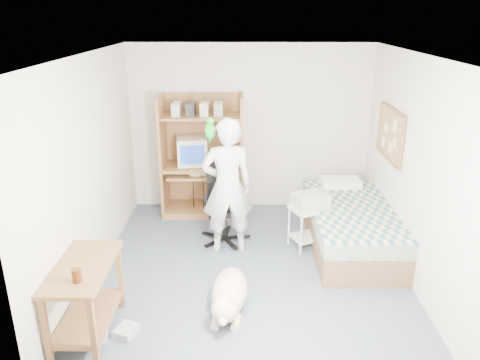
{
  "coord_description": "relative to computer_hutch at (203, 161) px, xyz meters",
  "views": [
    {
      "loc": [
        -0.08,
        -4.9,
        2.93
      ],
      "look_at": [
        -0.13,
        0.26,
        1.05
      ],
      "focal_mm": 35.0,
      "sensor_mm": 36.0,
      "label": 1
    }
  ],
  "objects": [
    {
      "name": "computer_hutch",
      "position": [
        0.0,
        0.0,
        0.0
      ],
      "size": [
        1.2,
        0.63,
        1.8
      ],
      "color": "brown",
      "rests_on": "floor"
    },
    {
      "name": "office_chair",
      "position": [
        0.35,
        -0.93,
        -0.45
      ],
      "size": [
        0.59,
        0.59,
        1.05
      ],
      "rotation": [
        0.0,
        0.0,
        0.16
      ],
      "color": "black",
      "rests_on": "floor"
    },
    {
      "name": "printer_cart",
      "position": [
        1.46,
        -1.13,
        -0.45
      ],
      "size": [
        0.58,
        0.53,
        0.56
      ],
      "rotation": [
        0.0,
        0.0,
        0.42
      ],
      "color": "silver",
      "rests_on": "floor"
    },
    {
      "name": "wall_back",
      "position": [
        0.7,
        0.26,
        0.43
      ],
      "size": [
        3.6,
        0.02,
        2.5
      ],
      "primitive_type": "cube",
      "color": "silver",
      "rests_on": "floor"
    },
    {
      "name": "pencil_cup",
      "position": [
        0.33,
        -0.09,
        -0.0
      ],
      "size": [
        0.08,
        0.08,
        0.12
      ],
      "primitive_type": "cylinder",
      "color": "yellow",
      "rests_on": "computer_hutch"
    },
    {
      "name": "ceiling",
      "position": [
        0.7,
        -1.74,
        1.68
      ],
      "size": [
        3.6,
        4.0,
        0.02
      ],
      "primitive_type": "cube",
      "color": "white",
      "rests_on": "wall_back"
    },
    {
      "name": "wall_left",
      "position": [
        -1.1,
        -1.74,
        0.43
      ],
      "size": [
        0.02,
        4.0,
        2.5
      ],
      "primitive_type": "cube",
      "color": "silver",
      "rests_on": "floor"
    },
    {
      "name": "crt_monitor",
      "position": [
        -0.16,
        0.01,
        0.15
      ],
      "size": [
        0.49,
        0.51,
        0.41
      ],
      "rotation": [
        0.0,
        0.0,
        0.14
      ],
      "color": "beige",
      "rests_on": "computer_hutch"
    },
    {
      "name": "side_desk",
      "position": [
        -0.85,
        -2.94,
        -0.33
      ],
      "size": [
        0.5,
        1.0,
        0.75
      ],
      "color": "brown",
      "rests_on": "floor"
    },
    {
      "name": "floor_box_b",
      "position": [
        -0.51,
        -2.94,
        -0.78
      ],
      "size": [
        0.24,
        0.27,
        0.08
      ],
      "primitive_type": "cube",
      "rotation": [
        0.0,
        0.0,
        -0.34
      ],
      "color": "#ADACA8",
      "rests_on": "floor"
    },
    {
      "name": "floor",
      "position": [
        0.7,
        -1.74,
        -0.82
      ],
      "size": [
        4.0,
        4.0,
        0.0
      ],
      "primitive_type": "plane",
      "color": "#4C5868",
      "rests_on": "ground"
    },
    {
      "name": "corkboard",
      "position": [
        2.47,
        -0.84,
        0.63
      ],
      "size": [
        0.04,
        0.94,
        0.66
      ],
      "color": "olive",
      "rests_on": "wall_right"
    },
    {
      "name": "keyboard",
      "position": [
        0.05,
        -0.16,
        -0.15
      ],
      "size": [
        0.45,
        0.17,
        0.03
      ],
      "primitive_type": "cube",
      "rotation": [
        0.0,
        0.0,
        0.02
      ],
      "color": "beige",
      "rests_on": "computer_hutch"
    },
    {
      "name": "floor_box_a",
      "position": [
        -0.8,
        -3.0,
        -0.77
      ],
      "size": [
        0.29,
        0.25,
        0.1
      ],
      "primitive_type": "cube",
      "rotation": [
        0.0,
        0.0,
        0.23
      ],
      "color": "silver",
      "rests_on": "floor"
    },
    {
      "name": "wall_right",
      "position": [
        2.5,
        -1.74,
        0.43
      ],
      "size": [
        0.02,
        4.0,
        2.5
      ],
      "primitive_type": "cube",
      "color": "silver",
      "rests_on": "floor"
    },
    {
      "name": "person",
      "position": [
        0.41,
        -1.24,
        0.05
      ],
      "size": [
        0.7,
        0.52,
        1.75
      ],
      "primitive_type": "imported",
      "rotation": [
        0.0,
        0.0,
        3.3
      ],
      "color": "silver",
      "rests_on": "floor"
    },
    {
      "name": "drink_glass",
      "position": [
        -0.8,
        -3.2,
        -0.01
      ],
      "size": [
        0.08,
        0.08,
        0.12
      ],
      "primitive_type": "cylinder",
      "color": "#431E0A",
      "rests_on": "side_desk"
    },
    {
      "name": "bed",
      "position": [
        2.0,
        -1.12,
        -0.53
      ],
      "size": [
        1.02,
        2.02,
        0.66
      ],
      "color": "brown",
      "rests_on": "floor"
    },
    {
      "name": "dog",
      "position": [
        0.47,
        -2.53,
        -0.63
      ],
      "size": [
        0.43,
        1.15,
        0.43
      ],
      "rotation": [
        0.0,
        0.0,
        -0.08
      ],
      "color": "#D1B88C",
      "rests_on": "floor"
    },
    {
      "name": "printer",
      "position": [
        1.46,
        -1.13,
        -0.17
      ],
      "size": [
        0.51,
        0.46,
        0.18
      ],
      "primitive_type": "cube",
      "rotation": [
        0.0,
        0.0,
        0.42
      ],
      "color": "#ACACA7",
      "rests_on": "printer_cart"
    },
    {
      "name": "parrot",
      "position": [
        0.21,
        -1.22,
        0.78
      ],
      "size": [
        0.13,
        0.23,
        0.35
      ],
      "rotation": [
        0.0,
        0.0,
        0.16
      ],
      "color": "#148B1F",
      "rests_on": "person"
    }
  ]
}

